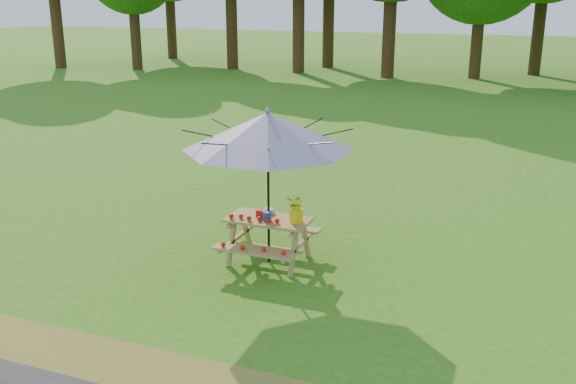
% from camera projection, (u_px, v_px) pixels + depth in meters
% --- Properties ---
extents(ground, '(120.00, 120.00, 0.00)m').
position_uv_depth(ground, '(489.00, 313.00, 7.90)').
color(ground, '#307215').
rests_on(ground, ground).
extents(picnic_table, '(1.20, 1.32, 0.67)m').
position_uv_depth(picnic_table, '(269.00, 241.00, 9.34)').
color(picnic_table, '#AB824D').
rests_on(picnic_table, ground).
extents(patio_umbrella, '(3.16, 3.16, 2.27)m').
position_uv_depth(patio_umbrella, '(268.00, 131.00, 8.86)').
color(patio_umbrella, black).
rests_on(patio_umbrella, ground).
extents(produce_bins, '(0.28, 0.43, 0.13)m').
position_uv_depth(produce_bins, '(266.00, 214.00, 9.26)').
color(produce_bins, red).
rests_on(produce_bins, picnic_table).
extents(tomatoes_row, '(0.77, 0.13, 0.07)m').
position_uv_depth(tomatoes_row, '(254.00, 219.00, 9.12)').
color(tomatoes_row, red).
rests_on(tomatoes_row, picnic_table).
extents(flower_bucket, '(0.29, 0.27, 0.42)m').
position_uv_depth(flower_bucket, '(296.00, 207.00, 9.02)').
color(flower_bucket, yellow).
rests_on(flower_bucket, picnic_table).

